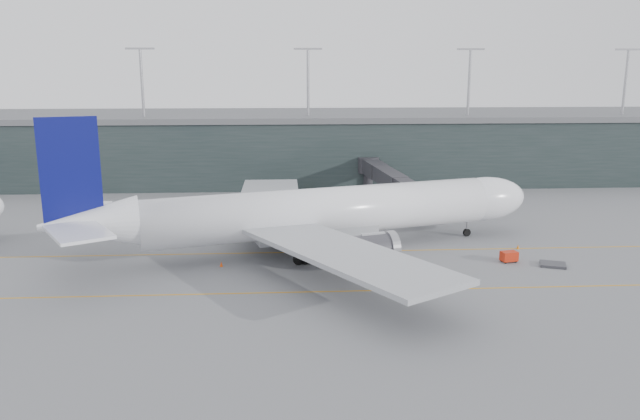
{
  "coord_description": "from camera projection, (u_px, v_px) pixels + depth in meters",
  "views": [
    {
      "loc": [
        -0.57,
        -87.73,
        25.01
      ],
      "look_at": [
        4.45,
        -4.0,
        6.03
      ],
      "focal_mm": 35.0,
      "sensor_mm": 36.0,
      "label": 1
    }
  ],
  "objects": [
    {
      "name": "main_aircraft",
      "position": [
        319.0,
        213.0,
        86.58
      ],
      "size": [
        68.67,
        63.12,
        19.58
      ],
      "rotation": [
        0.0,
        0.0,
        0.28
      ],
      "color": "white",
      "rests_on": "ground"
    },
    {
      "name": "uld_b",
      "position": [
        263.0,
        219.0,
        101.92
      ],
      "size": [
        2.48,
        2.1,
        2.04
      ],
      "rotation": [
        0.0,
        0.0,
        -0.15
      ],
      "color": "#3D3D42",
      "rests_on": "ground"
    },
    {
      "name": "cone_wing_stbd",
      "position": [
        385.0,
        284.0,
        73.15
      ],
      "size": [
        0.48,
        0.48,
        0.77
      ],
      "primitive_type": "cone",
      "color": "#F6480D",
      "rests_on": "ground"
    },
    {
      "name": "uld_a",
      "position": [
        261.0,
        221.0,
        100.87
      ],
      "size": [
        2.19,
        1.78,
        1.95
      ],
      "rotation": [
        0.0,
        0.0,
        -0.03
      ],
      "color": "#3D3D42",
      "rests_on": "ground"
    },
    {
      "name": "taxiline_b",
      "position": [
        290.0,
        292.0,
        71.49
      ],
      "size": [
        160.0,
        0.25,
        0.02
      ],
      "primitive_type": "cube",
      "color": "#C78512",
      "rests_on": "ground"
    },
    {
      "name": "taxiline_lead_main",
      "position": [
        315.0,
        213.0,
        110.73
      ],
      "size": [
        0.25,
        60.0,
        0.02
      ],
      "primitive_type": "cube",
      "color": "#C78512",
      "rests_on": "ground"
    },
    {
      "name": "terminal",
      "position": [
        285.0,
        145.0,
        145.75
      ],
      "size": [
        240.0,
        36.0,
        29.0
      ],
      "color": "#1F2A29",
      "rests_on": "ground"
    },
    {
      "name": "taxiline_a",
      "position": [
        288.0,
        252.0,
        87.07
      ],
      "size": [
        160.0,
        0.25,
        0.02
      ],
      "primitive_type": "cube",
      "color": "#C78512",
      "rests_on": "ground"
    },
    {
      "name": "cone_tail",
      "position": [
        221.0,
        264.0,
        80.76
      ],
      "size": [
        0.43,
        0.43,
        0.69
      ],
      "primitive_type": "cone",
      "color": "#E3480C",
      "rests_on": "ground"
    },
    {
      "name": "gse_cart",
      "position": [
        509.0,
        256.0,
        82.58
      ],
      "size": [
        2.35,
        1.76,
        1.44
      ],
      "rotation": [
        0.0,
        0.0,
        0.22
      ],
      "color": "#B5220C",
      "rests_on": "ground"
    },
    {
      "name": "jet_bridge",
      "position": [
        391.0,
        178.0,
        115.56
      ],
      "size": [
        8.26,
        46.63,
        7.1
      ],
      "rotation": [
        0.0,
        0.0,
        0.1
      ],
      "color": "#28272C",
      "rests_on": "ground"
    },
    {
      "name": "baggage_dolly",
      "position": [
        553.0,
        264.0,
        81.09
      ],
      "size": [
        3.91,
        3.54,
        0.32
      ],
      "primitive_type": "cube",
      "rotation": [
        0.0,
        0.0,
        -0.36
      ],
      "color": "#343439",
      "rests_on": "ground"
    },
    {
      "name": "ground",
      "position": [
        288.0,
        245.0,
        90.96
      ],
      "size": [
        320.0,
        320.0,
        0.0
      ],
      "primitive_type": "plane",
      "color": "#5E5E63",
      "rests_on": "ground"
    },
    {
      "name": "uld_c",
      "position": [
        287.0,
        220.0,
        101.95
      ],
      "size": [
        2.39,
        2.11,
        1.85
      ],
      "rotation": [
        0.0,
        0.0,
        -0.28
      ],
      "color": "#3D3D42",
      "rests_on": "ground"
    },
    {
      "name": "cone_wing_port",
      "position": [
        344.0,
        225.0,
        100.96
      ],
      "size": [
        0.45,
        0.45,
        0.71
      ],
      "primitive_type": "cone",
      "color": "#E8460C",
      "rests_on": "ground"
    },
    {
      "name": "cone_nose",
      "position": [
        518.0,
        247.0,
        88.66
      ],
      "size": [
        0.42,
        0.42,
        0.66
      ],
      "primitive_type": "cone",
      "color": "#D4690B",
      "rests_on": "ground"
    }
  ]
}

